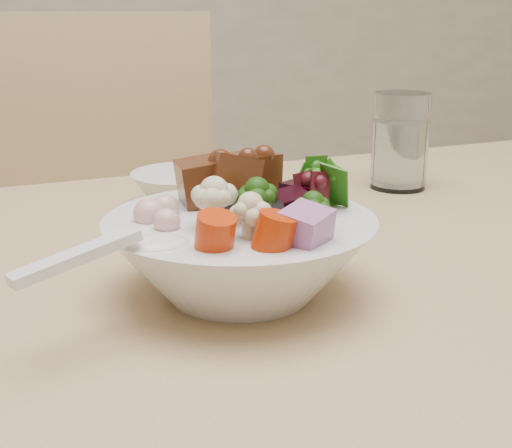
{
  "coord_description": "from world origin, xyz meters",
  "views": [
    {
      "loc": [
        -0.28,
        -0.64,
        0.92
      ],
      "look_at": [
        -0.12,
        -0.08,
        0.74
      ],
      "focal_mm": 50.0,
      "sensor_mm": 36.0,
      "label": 1
    }
  ],
  "objects_px": {
    "dining_table": "(452,282)",
    "food_bowl": "(242,250)",
    "water_glass": "(400,145)",
    "side_bowl": "(184,190)",
    "chair_far": "(123,232)"
  },
  "relations": [
    {
      "from": "dining_table",
      "to": "food_bowl",
      "type": "relative_size",
      "value": 6.49
    },
    {
      "from": "food_bowl",
      "to": "water_glass",
      "type": "height_order",
      "value": "water_glass"
    },
    {
      "from": "side_bowl",
      "to": "dining_table",
      "type": "bearing_deg",
      "value": -30.77
    },
    {
      "from": "dining_table",
      "to": "chair_far",
      "type": "xyz_separation_m",
      "value": [
        -0.33,
        0.61,
        -0.1
      ]
    },
    {
      "from": "chair_far",
      "to": "water_glass",
      "type": "height_order",
      "value": "chair_far"
    },
    {
      "from": "dining_table",
      "to": "food_bowl",
      "type": "bearing_deg",
      "value": -164.47
    },
    {
      "from": "food_bowl",
      "to": "side_bowl",
      "type": "relative_size",
      "value": 1.77
    },
    {
      "from": "dining_table",
      "to": "food_bowl",
      "type": "distance_m",
      "value": 0.34
    },
    {
      "from": "dining_table",
      "to": "water_glass",
      "type": "distance_m",
      "value": 0.23
    },
    {
      "from": "dining_table",
      "to": "water_glass",
      "type": "xyz_separation_m",
      "value": [
        0.02,
        0.19,
        0.13
      ]
    },
    {
      "from": "chair_far",
      "to": "food_bowl",
      "type": "bearing_deg",
      "value": -91.17
    },
    {
      "from": "dining_table",
      "to": "food_bowl",
      "type": "xyz_separation_m",
      "value": [
        -0.29,
        -0.12,
        0.11
      ]
    },
    {
      "from": "dining_table",
      "to": "side_bowl",
      "type": "relative_size",
      "value": 11.51
    },
    {
      "from": "dining_table",
      "to": "side_bowl",
      "type": "height_order",
      "value": "side_bowl"
    },
    {
      "from": "side_bowl",
      "to": "food_bowl",
      "type": "bearing_deg",
      "value": -90.68
    }
  ]
}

